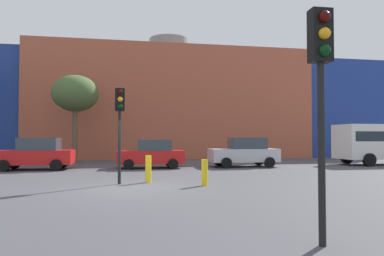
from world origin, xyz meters
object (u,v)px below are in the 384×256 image
(parked_car_2, at_px, (151,154))
(bare_tree_1, at_px, (75,94))
(traffic_light_near_right, at_px, (321,71))
(bollard_yellow_1, at_px, (205,173))
(parked_car_1, at_px, (36,154))
(traffic_light_island, at_px, (120,113))
(bollard_yellow_0, at_px, (148,169))
(parked_car_3, at_px, (244,152))

(parked_car_2, relative_size, bare_tree_1, 0.62)
(traffic_light_near_right, distance_m, bollard_yellow_1, 7.92)
(parked_car_1, distance_m, bare_tree_1, 6.78)
(traffic_light_island, xyz_separation_m, bollard_yellow_0, (1.14, 0.33, -2.23))
(parked_car_2, relative_size, traffic_light_near_right, 1.00)
(bollard_yellow_0, xyz_separation_m, bollard_yellow_1, (2.06, -1.31, -0.05))
(parked_car_2, height_order, bollard_yellow_1, parked_car_2)
(traffic_light_near_right, bearing_deg, traffic_light_island, -155.82)
(parked_car_2, relative_size, bollard_yellow_1, 4.02)
(parked_car_1, relative_size, bare_tree_1, 0.65)
(parked_car_1, bearing_deg, bollard_yellow_1, 135.15)
(parked_car_2, distance_m, bollard_yellow_0, 6.78)
(traffic_light_island, bearing_deg, traffic_light_near_right, 15.42)
(traffic_light_island, relative_size, bollard_yellow_1, 3.83)
(traffic_light_near_right, xyz_separation_m, traffic_light_island, (-3.61, 8.51, -0.14))
(traffic_light_near_right, height_order, bollard_yellow_0, traffic_light_near_right)
(parked_car_1, bearing_deg, bollard_yellow_0, 131.85)
(traffic_light_near_right, height_order, bare_tree_1, bare_tree_1)
(traffic_light_island, height_order, bare_tree_1, bare_tree_1)
(traffic_light_near_right, bearing_deg, bollard_yellow_0, -163.20)
(traffic_light_near_right, relative_size, bollard_yellow_1, 4.03)
(parked_car_1, relative_size, parked_car_2, 1.06)
(parked_car_2, relative_size, bollard_yellow_0, 3.63)
(parked_car_2, height_order, traffic_light_near_right, traffic_light_near_right)
(parked_car_1, distance_m, parked_car_3, 12.38)
(traffic_light_near_right, bearing_deg, parked_car_3, 167.32)
(bollard_yellow_0, height_order, bollard_yellow_1, bollard_yellow_0)
(parked_car_3, distance_m, traffic_light_near_right, 16.20)
(parked_car_2, relative_size, parked_car_3, 0.93)
(bare_tree_1, bearing_deg, bollard_yellow_1, -62.87)
(traffic_light_near_right, bearing_deg, parked_car_2, -171.57)
(bare_tree_1, distance_m, bollard_yellow_0, 13.66)
(parked_car_1, distance_m, parked_car_2, 6.54)
(parked_car_2, bearing_deg, bare_tree_1, -44.95)
(bare_tree_1, bearing_deg, parked_car_2, -44.95)
(parked_car_3, distance_m, traffic_light_island, 10.46)
(parked_car_1, height_order, parked_car_3, parked_car_3)
(parked_car_2, bearing_deg, bollard_yellow_1, 101.00)
(traffic_light_near_right, distance_m, traffic_light_island, 9.25)
(bare_tree_1, relative_size, bollard_yellow_0, 5.88)
(parked_car_3, relative_size, traffic_light_near_right, 1.07)
(bare_tree_1, relative_size, bollard_yellow_1, 6.51)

